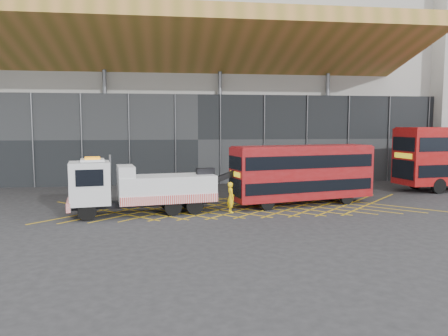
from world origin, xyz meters
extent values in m
plane|color=#242426|center=(0.00, 0.00, 0.00)|extent=(120.00, 120.00, 0.00)
cube|color=gold|center=(-4.80, 0.00, 0.01)|extent=(7.16, 7.16, 0.01)
cube|color=gold|center=(-4.80, 0.00, 0.01)|extent=(7.16, 7.16, 0.01)
cube|color=gold|center=(-3.20, 0.00, 0.01)|extent=(7.16, 7.16, 0.01)
cube|color=gold|center=(-3.20, 0.00, 0.01)|extent=(7.16, 7.16, 0.01)
cube|color=gold|center=(-1.60, 0.00, 0.01)|extent=(7.16, 7.16, 0.01)
cube|color=gold|center=(-1.60, 0.00, 0.01)|extent=(7.16, 7.16, 0.01)
cube|color=gold|center=(0.00, 0.00, 0.01)|extent=(7.16, 7.16, 0.01)
cube|color=gold|center=(0.00, 0.00, 0.01)|extent=(7.16, 7.16, 0.01)
cube|color=gold|center=(1.60, 0.00, 0.01)|extent=(7.16, 7.16, 0.01)
cube|color=gold|center=(1.60, 0.00, 0.01)|extent=(7.16, 7.16, 0.01)
cube|color=gold|center=(3.20, 0.00, 0.01)|extent=(7.16, 7.16, 0.01)
cube|color=gold|center=(3.20, 0.00, 0.01)|extent=(7.16, 7.16, 0.01)
cube|color=gold|center=(4.80, 0.00, 0.01)|extent=(7.16, 7.16, 0.01)
cube|color=gold|center=(4.80, 0.00, 0.01)|extent=(7.16, 7.16, 0.01)
cube|color=gold|center=(6.40, 0.00, 0.01)|extent=(7.16, 7.16, 0.01)
cube|color=gold|center=(6.40, 0.00, 0.01)|extent=(7.16, 7.16, 0.01)
cube|color=gold|center=(8.00, 0.00, 0.01)|extent=(7.16, 7.16, 0.01)
cube|color=gold|center=(8.00, 0.00, 0.01)|extent=(7.16, 7.16, 0.01)
cube|color=gold|center=(9.60, 0.00, 0.01)|extent=(7.16, 7.16, 0.01)
cube|color=gold|center=(9.60, 0.00, 0.01)|extent=(7.16, 7.16, 0.01)
cube|color=gold|center=(11.20, 0.00, 0.01)|extent=(7.16, 7.16, 0.01)
cube|color=gold|center=(11.20, 0.00, 0.01)|extent=(7.16, 7.16, 0.01)
cube|color=gold|center=(12.80, 0.00, 0.01)|extent=(7.16, 7.16, 0.01)
cube|color=gold|center=(12.80, 0.00, 0.01)|extent=(7.16, 7.16, 0.01)
cube|color=#989893|center=(2.00, 19.00, 9.00)|extent=(55.00, 14.00, 18.00)
cube|color=black|center=(2.00, 11.70, 4.00)|extent=(55.00, 0.80, 8.00)
cube|color=olive|center=(0.00, 8.00, 11.50)|extent=(40.00, 11.93, 4.07)
cylinder|color=#595B60|center=(-6.00, 11.50, 5.00)|extent=(0.36, 0.36, 10.00)
cylinder|color=#595B60|center=(4.00, 11.50, 5.00)|extent=(0.36, 0.36, 10.00)
cylinder|color=#595B60|center=(14.00, 11.50, 5.00)|extent=(0.36, 0.36, 10.00)
cube|color=black|center=(-2.13, -1.41, 0.65)|extent=(8.82, 2.35, 0.32)
cube|color=white|center=(-5.23, -1.93, 1.99)|extent=(2.57, 2.64, 2.40)
cube|color=black|center=(-6.34, -2.12, 2.40)|extent=(0.38, 2.01, 1.02)
cube|color=red|center=(-6.37, -2.12, 0.79)|extent=(0.62, 2.41, 0.51)
cube|color=orange|center=(-5.05, -1.90, 3.40)|extent=(1.00, 1.23, 0.11)
cube|color=white|center=(-0.85, -1.20, 1.53)|extent=(6.03, 3.22, 1.48)
cube|color=red|center=(-0.66, -2.37, 0.97)|extent=(5.66, 1.00, 0.51)
cube|color=white|center=(-3.22, -1.60, 2.59)|extent=(1.28, 2.34, 0.65)
cube|color=black|center=(1.52, -0.81, 2.40)|extent=(1.17, 0.64, 0.46)
cube|color=black|center=(2.43, -0.65, 1.94)|extent=(2.05, 0.65, 1.00)
cylinder|color=black|center=(-5.25, -2.92, 0.51)|extent=(1.06, 0.49, 1.02)
cylinder|color=black|center=(-5.57, -1.00, 0.51)|extent=(1.06, 0.49, 1.02)
cylinder|color=black|center=(0.77, -1.92, 0.51)|extent=(1.06, 0.49, 1.02)
cylinder|color=black|center=(0.45, 0.00, 0.51)|extent=(1.06, 0.49, 1.02)
cylinder|color=#595B60|center=(-4.20, -0.82, 2.50)|extent=(0.13, 0.13, 2.03)
cube|color=maroon|center=(8.11, 0.29, 2.16)|extent=(9.91, 4.32, 3.41)
cube|color=black|center=(8.11, 0.29, 1.36)|extent=(9.55, 4.29, 0.75)
cube|color=black|center=(8.11, 0.29, 2.94)|extent=(9.55, 4.29, 0.83)
cube|color=black|center=(3.39, -0.78, 1.40)|extent=(0.49, 1.93, 1.14)
cube|color=black|center=(3.39, -0.78, 2.94)|extent=(0.49, 1.93, 0.83)
cube|color=yellow|center=(3.38, -0.78, 2.24)|extent=(0.41, 1.54, 0.31)
cube|color=maroon|center=(8.11, 0.29, 3.89)|extent=(9.68, 4.10, 0.11)
cylinder|color=black|center=(5.33, -1.33, 0.46)|extent=(0.95, 0.46, 0.91)
cylinder|color=black|center=(4.90, 0.56, 0.46)|extent=(0.95, 0.46, 0.91)
cylinder|color=black|center=(11.07, -0.03, 0.46)|extent=(0.95, 0.46, 0.91)
cylinder|color=black|center=(10.64, 1.86, 0.46)|extent=(0.95, 0.46, 0.91)
cube|color=black|center=(17.56, 4.36, 1.82)|extent=(0.39, 2.54, 1.48)
cube|color=black|center=(17.56, 4.36, 3.82)|extent=(0.39, 2.54, 1.08)
cube|color=yellow|center=(17.55, 4.36, 2.91)|extent=(0.32, 2.02, 0.40)
cylinder|color=black|center=(20.01, 3.37, 0.59)|extent=(1.22, 0.49, 1.19)
cylinder|color=black|center=(19.67, 5.95, 0.59)|extent=(1.22, 0.49, 1.19)
imported|color=yellow|center=(2.98, -1.74, 0.93)|extent=(0.56, 0.75, 1.87)
camera|label=1|loc=(-0.94, -27.50, 5.27)|focal=35.00mm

